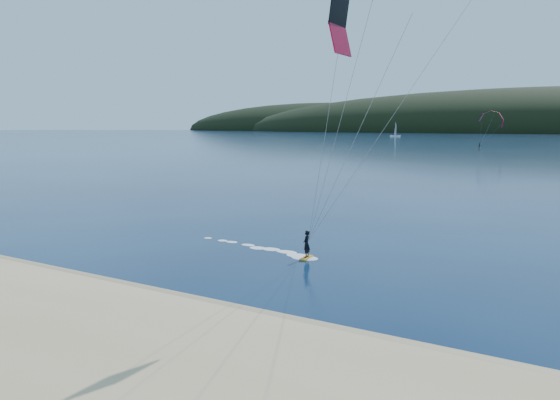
% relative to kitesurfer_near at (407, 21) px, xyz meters
% --- Properties ---
extents(ground, '(1800.00, 1800.00, 0.00)m').
position_rel_kitesurfer_near_xyz_m(ground, '(-8.91, -12.87, -14.71)').
color(ground, black).
rests_on(ground, ground).
extents(wet_sand, '(220.00, 2.50, 0.10)m').
position_rel_kitesurfer_near_xyz_m(wet_sand, '(-8.91, -8.37, -14.66)').
color(wet_sand, '#927E55').
rests_on(wet_sand, ground).
extents(kitesurfer_near, '(23.63, 6.62, 18.75)m').
position_rel_kitesurfer_near_xyz_m(kitesurfer_near, '(0.00, 0.00, 0.00)').
color(kitesurfer_near, orange).
rests_on(kitesurfer_near, ground).
extents(kitesurfer_far, '(9.86, 5.32, 13.62)m').
position_rel_kitesurfer_near_xyz_m(kitesurfer_far, '(-28.02, 195.66, -4.58)').
color(kitesurfer_far, orange).
rests_on(kitesurfer_far, ground).
extents(sailboat, '(8.27, 5.19, 11.55)m').
position_rel_kitesurfer_near_xyz_m(sailboat, '(-129.50, 381.44, -13.86)').
color(sailboat, white).
rests_on(sailboat, ground).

